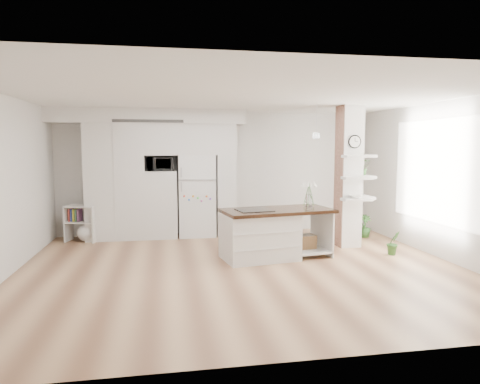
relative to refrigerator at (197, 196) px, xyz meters
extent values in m
cube|color=tan|center=(0.53, -2.68, -0.88)|extent=(7.00, 6.00, 0.01)
cube|color=white|center=(0.53, -2.68, 1.82)|extent=(7.00, 6.00, 0.04)
cube|color=silver|center=(0.53, 0.32, 0.47)|extent=(7.00, 0.04, 2.70)
cube|color=silver|center=(0.53, -5.68, 0.47)|extent=(7.00, 0.04, 2.70)
cube|color=silver|center=(-2.98, -2.68, 0.47)|extent=(0.04, 6.00, 2.70)
cube|color=silver|center=(4.03, -2.68, 0.47)|extent=(0.04, 6.00, 2.70)
cube|color=silver|center=(-1.68, -0.01, 0.32)|extent=(1.20, 0.65, 2.40)
cube|color=silver|center=(-0.75, -0.01, -0.17)|extent=(0.65, 0.65, 1.42)
cube|color=silver|center=(-0.75, -0.01, 1.20)|extent=(0.65, 0.65, 0.65)
cube|color=silver|center=(0.00, -0.01, 1.20)|extent=(0.85, 0.65, 0.65)
cube|color=silver|center=(0.62, -0.01, 0.32)|extent=(0.40, 0.65, 2.40)
cube|color=silver|center=(-0.97, -0.03, 1.67)|extent=(4.00, 0.70, 0.30)
cube|color=#262626|center=(-0.97, -0.37, 1.56)|extent=(1.40, 0.04, 0.06)
cube|color=white|center=(0.00, 0.00, 0.00)|extent=(0.78, 0.66, 1.75)
cube|color=#B2B2B7|center=(0.00, -0.34, 0.36)|extent=(0.78, 0.01, 0.03)
cube|color=silver|center=(2.82, -1.48, 0.47)|extent=(0.40, 0.40, 2.70)
cube|color=tan|center=(2.61, -1.48, 0.47)|extent=(0.02, 0.40, 2.70)
cube|color=tan|center=(2.82, -1.27, 0.47)|extent=(0.40, 0.02, 2.70)
cylinder|color=black|center=(2.82, -1.69, 1.14)|extent=(0.25, 0.03, 0.25)
cylinder|color=white|center=(2.82, -1.71, 1.14)|extent=(0.21, 0.01, 0.21)
plane|color=white|center=(4.00, -2.38, 0.62)|extent=(0.00, 2.40, 2.40)
cylinder|color=white|center=(2.23, -2.53, 1.24)|extent=(0.12, 0.12, 0.10)
cube|color=silver|center=(0.92, -2.16, -0.48)|extent=(1.35, 1.00, 0.79)
cube|color=silver|center=(1.80, -2.01, -0.77)|extent=(0.79, 0.90, 0.04)
cube|color=silver|center=(2.12, -1.96, -0.48)|extent=(0.16, 0.80, 0.79)
cube|color=#341D0F|center=(1.24, -2.11, -0.05)|extent=(2.01, 1.20, 0.06)
cube|color=black|center=(0.82, -2.18, -0.02)|extent=(0.64, 0.56, 0.01)
cube|color=#946D47|center=(1.76, -2.02, -0.63)|extent=(0.42, 0.34, 0.24)
cylinder|color=white|center=(1.88, -1.90, 0.09)|extent=(0.12, 0.12, 0.22)
cube|color=silver|center=(-2.63, -0.10, -0.50)|extent=(0.13, 0.35, 0.74)
cube|color=silver|center=(-2.07, -0.27, -0.50)|extent=(0.13, 0.35, 0.74)
cube|color=silver|center=(-2.35, -0.18, -0.15)|extent=(0.70, 0.52, 0.03)
cube|color=silver|center=(-2.35, -0.18, -0.47)|extent=(0.67, 0.51, 0.03)
sphere|color=white|center=(-2.27, -0.21, -0.70)|extent=(0.36, 0.36, 0.36)
imported|color=#316629|center=(3.34, -2.29, -0.66)|extent=(0.27, 0.23, 0.43)
imported|color=#316629|center=(3.52, -0.78, -0.64)|extent=(0.30, 0.30, 0.48)
imported|color=#2D2D2D|center=(-0.75, -0.06, 0.69)|extent=(0.54, 0.37, 0.30)
imported|color=#316629|center=(3.15, -1.38, 0.65)|extent=(0.27, 0.23, 0.30)
imported|color=white|center=(2.82, -1.78, 0.13)|extent=(0.22, 0.22, 0.05)
camera|label=1|loc=(-0.65, -9.20, 1.04)|focal=32.00mm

